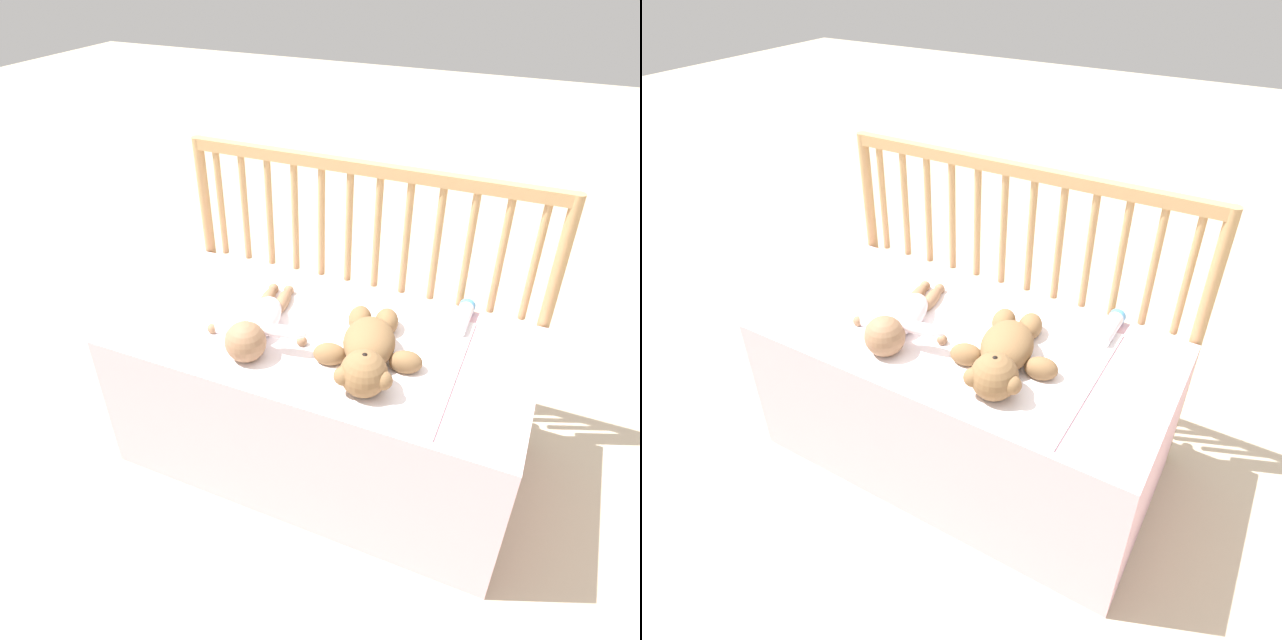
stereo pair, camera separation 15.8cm
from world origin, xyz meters
TOP-DOWN VIEW (x-y plane):
  - ground_plane at (0.00, 0.00)m, footprint 12.00×12.00m
  - crib_mattress at (0.00, 0.00)m, footprint 1.18×0.59m
  - crib_rail at (0.00, 0.32)m, footprint 1.18×0.04m
  - blanket at (-0.02, -0.02)m, footprint 0.83×0.50m
  - teddy_bear at (0.16, -0.07)m, footprint 0.29×0.39m
  - baby at (-0.16, -0.08)m, footprint 0.33×0.40m
  - baby_bottle at (0.35, 0.23)m, footprint 0.05×0.17m

SIDE VIEW (x-z plane):
  - ground_plane at x=0.00m, z-range 0.00..0.00m
  - crib_mattress at x=0.00m, z-range 0.00..0.49m
  - blanket at x=-0.02m, z-range 0.49..0.49m
  - baby_bottle at x=0.35m, z-range 0.48..0.53m
  - baby at x=-0.16m, z-range 0.47..0.58m
  - teddy_bear at x=0.16m, z-range 0.47..0.60m
  - crib_rail at x=0.00m, z-range 0.18..1.07m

